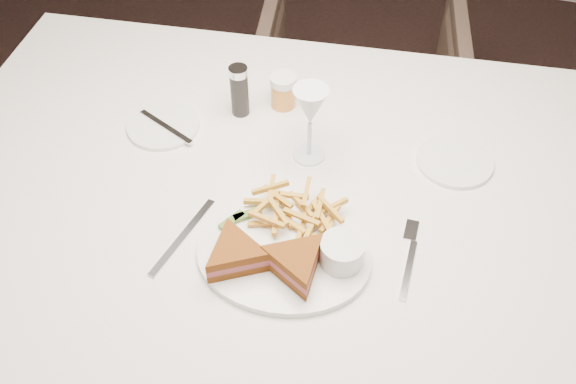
{
  "coord_description": "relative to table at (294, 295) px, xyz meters",
  "views": [
    {
      "loc": [
        0.45,
        -0.63,
        1.7
      ],
      "look_at": [
        0.2,
        0.15,
        0.8
      ],
      "focal_mm": 40.0,
      "sensor_mm": 36.0,
      "label": 1
    }
  ],
  "objects": [
    {
      "name": "table",
      "position": [
        0.0,
        0.0,
        0.0
      ],
      "size": [
        1.68,
        1.22,
        0.75
      ],
      "primitive_type": "cube",
      "rotation": [
        0.0,
        0.0,
        0.12
      ],
      "color": "silver",
      "rests_on": "ground"
    },
    {
      "name": "table_setting",
      "position": [
        0.01,
        -0.07,
        0.41
      ],
      "size": [
        0.79,
        0.59,
        0.18
      ],
      "color": "white",
      "rests_on": "table"
    },
    {
      "name": "chair_far",
      "position": [
        -0.05,
        0.87,
        -0.04
      ],
      "size": [
        0.76,
        0.73,
        0.67
      ],
      "primitive_type": "imported",
      "rotation": [
        0.0,
        0.0,
        3.33
      ],
      "color": "#47362B",
      "rests_on": "ground"
    }
  ]
}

